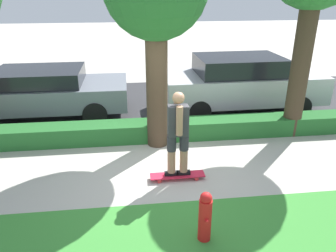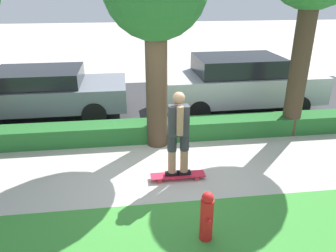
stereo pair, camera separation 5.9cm
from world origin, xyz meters
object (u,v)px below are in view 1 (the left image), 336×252
parked_car_middle (241,82)px  fire_hydrant (205,216)px  skater_person (178,133)px  parked_car_front (45,91)px  skateboard (177,175)px

parked_car_middle → fire_hydrant: parked_car_middle is taller
parked_car_middle → fire_hydrant: size_ratio=5.80×
skater_person → parked_car_middle: (2.42, 3.70, -0.16)m
skater_person → parked_car_front: (-3.17, 3.76, -0.24)m
skateboard → fire_hydrant: fire_hydrant is taller
parked_car_front → parked_car_middle: (5.60, -0.06, 0.09)m
parked_car_middle → fire_hydrant: (-2.27, -5.35, -0.42)m
parked_car_middle → fire_hydrant: bearing=-114.2°
skateboard → parked_car_front: bearing=130.2°
skateboard → fire_hydrant: size_ratio=1.30×
skater_person → fire_hydrant: (0.15, -1.65, -0.57)m
skater_person → parked_car_middle: skater_person is taller
parked_car_front → fire_hydrant: 6.36m
parked_car_front → fire_hydrant: parked_car_front is taller
parked_car_middle → skater_person: bearing=-124.5°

